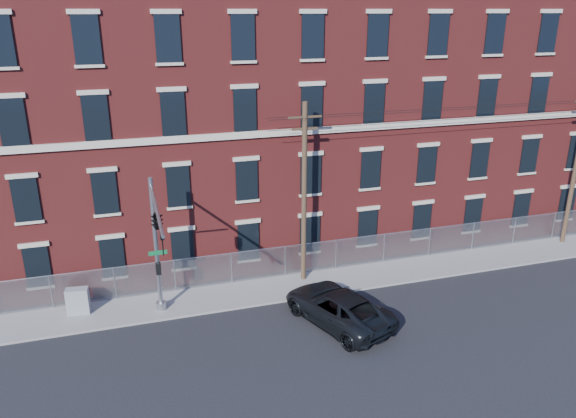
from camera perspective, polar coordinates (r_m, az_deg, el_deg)
The scene contains 9 objects.
ground at distance 26.49m, azimuth 1.34°, elevation -13.27°, with size 140.00×140.00×0.00m, color black.
sidewalk at distance 35.35m, azimuth 17.53°, elevation -5.18°, with size 65.00×3.00×0.12m, color gray.
mill_building at distance 40.32m, azimuth 11.61°, elevation 10.46°, with size 55.30×14.32×16.30m.
chain_link_fence at distance 35.93m, azimuth 16.55°, elevation -2.93°, with size 59.06×0.06×1.85m.
traffic_signal_mast at distance 24.94m, azimuth -13.39°, elevation -2.09°, with size 0.90×6.75×7.00m.
utility_pole_near at distance 29.57m, azimuth 1.69°, elevation 1.86°, with size 1.80×0.28×10.00m.
utility_pole_mid at distance 39.06m, azimuth 27.64°, elevation 4.06°, with size 1.80×0.28×10.00m.
pickup_truck at distance 27.43m, azimuth 5.18°, elevation -10.05°, with size 2.78×6.03×1.67m, color black.
utility_cabinet at distance 29.83m, azimuth -20.88°, elevation -8.87°, with size 1.08×0.54×1.35m, color gray.
Camera 1 is at (-7.09, -21.00, 14.51)m, focal length 34.40 mm.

